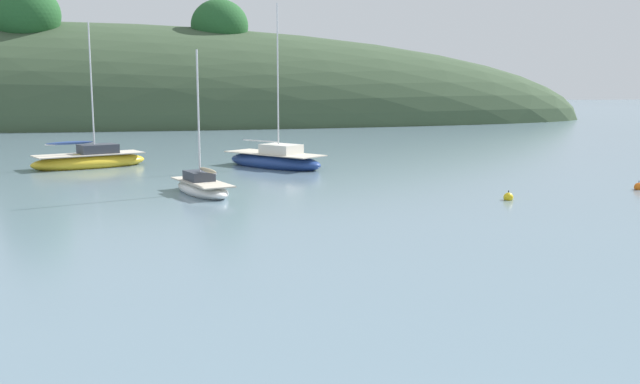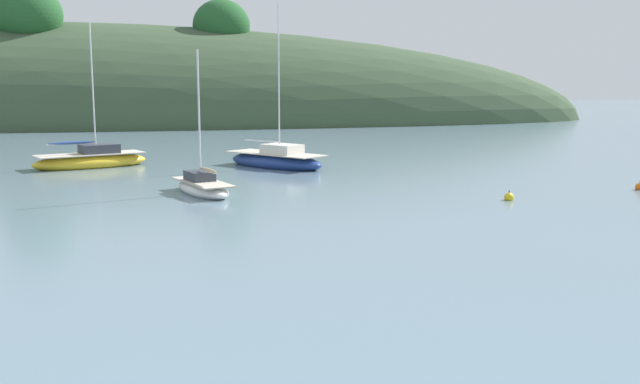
% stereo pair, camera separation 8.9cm
% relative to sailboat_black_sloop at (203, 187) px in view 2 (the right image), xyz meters
% --- Properties ---
extents(far_shoreline_hill, '(150.00, 36.00, 30.04)m').
position_rel_sailboat_black_sloop_xyz_m(far_shoreline_hill, '(-20.54, 63.14, -0.25)').
color(far_shoreline_hill, '#384C33').
rests_on(far_shoreline_hill, ground).
extents(sailboat_black_sloop, '(3.38, 5.23, 7.00)m').
position_rel_sailboat_black_sloop_xyz_m(sailboat_black_sloop, '(0.00, 0.00, 0.00)').
color(sailboat_black_sloop, white).
rests_on(sailboat_black_sloop, ground).
extents(sailboat_navy_dinghy, '(6.74, 7.22, 10.34)m').
position_rel_sailboat_black_sloop_xyz_m(sailboat_navy_dinghy, '(4.53, 10.14, 0.11)').
color(sailboat_navy_dinghy, navy).
rests_on(sailboat_navy_dinghy, ground).
extents(sailboat_orange_cutter, '(7.47, 5.28, 9.23)m').
position_rel_sailboat_black_sloop_xyz_m(sailboat_orange_cutter, '(-6.99, 11.98, 0.10)').
color(sailboat_orange_cutter, gold).
rests_on(sailboat_orange_cutter, ground).
extents(mooring_buoy_outer, '(0.44, 0.44, 0.54)m').
position_rel_sailboat_black_sloop_xyz_m(mooring_buoy_outer, '(21.54, -2.15, -0.21)').
color(mooring_buoy_outer, orange).
rests_on(mooring_buoy_outer, ground).
extents(mooring_buoy_channel, '(0.44, 0.44, 0.54)m').
position_rel_sailboat_black_sloop_xyz_m(mooring_buoy_channel, '(13.76, -4.09, -0.21)').
color(mooring_buoy_channel, yellow).
rests_on(mooring_buoy_channel, ground).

